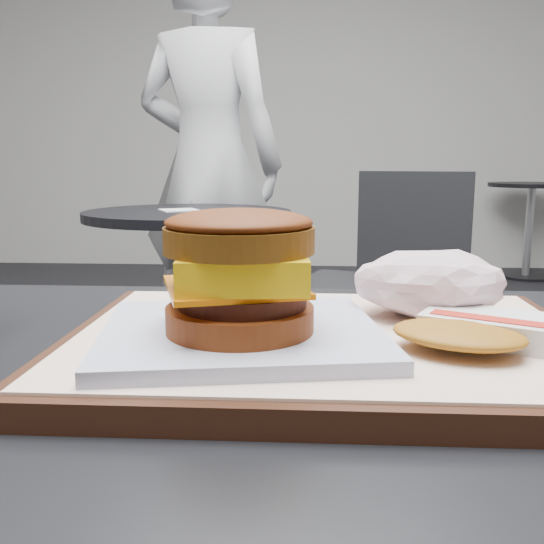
{
  "coord_description": "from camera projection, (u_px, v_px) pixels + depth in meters",
  "views": [
    {
      "loc": [
        0.06,
        -0.38,
        0.91
      ],
      "look_at": [
        0.03,
        0.05,
        0.83
      ],
      "focal_mm": 40.0,
      "sensor_mm": 36.0,
      "label": 1
    }
  ],
  "objects": [
    {
      "name": "crumpled_wrapper",
      "position": [
        430.0,
        283.0,
        0.49
      ],
      "size": [
        0.12,
        0.09,
        0.05
      ],
      "primitive_type": null,
      "color": "white",
      "rests_on": "serving_tray"
    },
    {
      "name": "napkin",
      "position": [
        179.0,
        210.0,
        2.04
      ],
      "size": [
        0.16,
        0.16,
        0.0
      ],
      "primitive_type": "cube",
      "rotation": [
        0.0,
        0.0,
        0.46
      ],
      "color": "white",
      "rests_on": "neighbor_table"
    },
    {
      "name": "serving_tray",
      "position": [
        326.0,
        345.0,
        0.45
      ],
      "size": [
        0.38,
        0.28,
        0.02
      ],
      "color": "black",
      "rests_on": "customer_table"
    },
    {
      "name": "neighbor_table",
      "position": [
        189.0,
        269.0,
        2.08
      ],
      "size": [
        0.7,
        0.7,
        0.75
      ],
      "color": "black",
      "rests_on": "ground"
    },
    {
      "name": "breakfast_sandwich",
      "position": [
        241.0,
        287.0,
        0.41
      ],
      "size": [
        0.21,
        0.2,
        0.09
      ],
      "color": "silver",
      "rests_on": "serving_tray"
    },
    {
      "name": "neighbor_chair",
      "position": [
        377.0,
        274.0,
        2.2
      ],
      "size": [
        0.65,
        0.54,
        0.88
      ],
      "color": "#A5A5AA",
      "rests_on": "ground"
    },
    {
      "name": "bg_table_far",
      "position": [
        530.0,
        207.0,
        4.75
      ],
      "size": [
        0.66,
        0.66,
        0.75
      ],
      "color": "black",
      "rests_on": "ground"
    },
    {
      "name": "hash_brown",
      "position": [
        477.0,
        330.0,
        0.41
      ],
      "size": [
        0.13,
        0.12,
        0.02
      ],
      "color": "silver",
      "rests_on": "serving_tray"
    },
    {
      "name": "patron",
      "position": [
        209.0,
        164.0,
        2.59
      ],
      "size": [
        0.75,
        0.6,
        1.8
      ],
      "primitive_type": "imported",
      "rotation": [
        0.0,
        0.0,
        2.85
      ],
      "color": "silver",
      "rests_on": "ground"
    }
  ]
}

